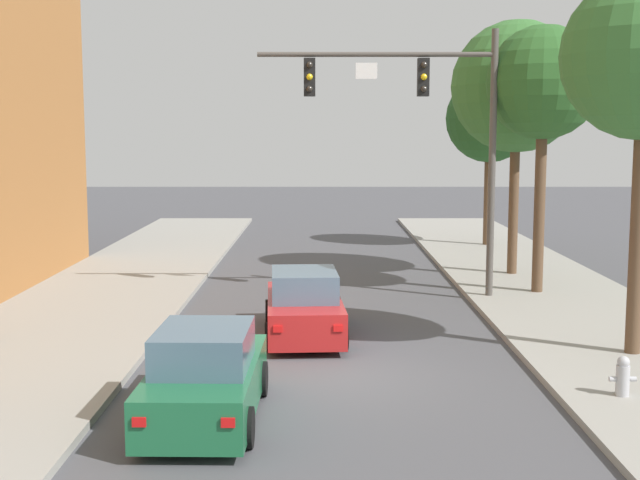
% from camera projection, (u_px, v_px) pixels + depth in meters
% --- Properties ---
extents(ground_plane, '(120.00, 120.00, 0.00)m').
position_uv_depth(ground_plane, '(336.00, 375.00, 16.98)').
color(ground_plane, '#4C4C51').
extents(sidewalk_left, '(5.00, 60.00, 0.15)m').
position_uv_depth(sidewalk_left, '(10.00, 371.00, 16.99)').
color(sidewalk_left, '#99968E').
rests_on(sidewalk_left, ground).
extents(traffic_signal_mast, '(6.71, 0.38, 7.50)m').
position_uv_depth(traffic_signal_mast, '(429.00, 113.00, 23.88)').
color(traffic_signal_mast, '#514C47').
rests_on(traffic_signal_mast, sidewalk_right).
extents(car_lead_red, '(2.02, 4.33, 1.60)m').
position_uv_depth(car_lead_red, '(307.00, 307.00, 20.06)').
color(car_lead_red, '#B21E1E').
rests_on(car_lead_red, ground).
extents(car_following_green, '(1.89, 4.27, 1.60)m').
position_uv_depth(car_following_green, '(208.00, 378.00, 14.23)').
color(car_following_green, '#1E663D').
rests_on(car_following_green, ground).
extents(fire_hydrant, '(0.48, 0.24, 0.72)m').
position_uv_depth(fire_hydrant, '(626.00, 376.00, 15.09)').
color(fire_hydrant, '#B2B2B7').
rests_on(fire_hydrant, sidewalk_right).
extents(street_tree_second, '(3.26, 3.26, 7.70)m').
position_uv_depth(street_tree_second, '(547.00, 84.00, 24.36)').
color(street_tree_second, brown).
rests_on(street_tree_second, sidewalk_right).
extents(street_tree_third, '(4.27, 4.27, 8.27)m').
position_uv_depth(street_tree_third, '(520.00, 87.00, 27.61)').
color(street_tree_third, brown).
rests_on(street_tree_third, sidewalk_right).
extents(street_tree_farthest, '(3.61, 3.61, 7.03)m').
position_uv_depth(street_tree_farthest, '(493.00, 119.00, 35.06)').
color(street_tree_farthest, brown).
rests_on(street_tree_farthest, sidewalk_right).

